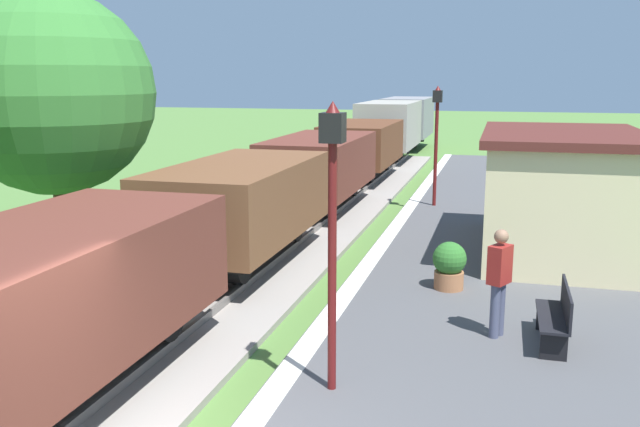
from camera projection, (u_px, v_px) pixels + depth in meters
name	position (u px, v px, depth m)	size (l,w,h in m)	color
freight_train	(351.00, 150.00, 25.32)	(2.50, 39.20, 2.72)	brown
station_hut	(560.00, 192.00, 15.43)	(3.50, 5.80, 2.78)	beige
bench_near_hut	(557.00, 315.00, 10.16)	(0.42, 1.50, 0.91)	black
bench_down_platform	(532.00, 196.00, 20.24)	(0.42, 1.50, 0.91)	black
person_waiting	(499.00, 279.00, 10.41)	(0.39, 0.45, 1.71)	#474C66
potted_planter	(449.00, 265.00, 12.86)	(0.64, 0.64, 0.92)	#9E6642
lamp_post_near	(332.00, 195.00, 8.32)	(0.28, 0.28, 3.70)	#591414
lamp_post_far	(437.00, 124.00, 20.77)	(0.28, 0.28, 3.70)	#591414
tree_trackside_far	(52.00, 94.00, 14.31)	(4.31, 4.31, 6.03)	#4C3823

